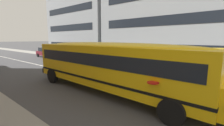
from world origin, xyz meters
name	(u,v)px	position (x,y,z in m)	size (l,w,h in m)	color
ground_plane	(92,77)	(0.00, 0.00, 0.00)	(400.00, 400.00, 0.00)	#424244
sidewalk_far	(138,65)	(0.00, 7.41, 0.01)	(120.00, 3.00, 0.01)	gray
lane_centreline	(92,77)	(0.00, 0.00, 0.00)	(110.00, 0.16, 0.01)	silver
school_bus	(111,63)	(3.55, -1.75, 1.71)	(12.96, 3.24, 2.89)	yellow
parked_car_maroon_beside_sign	(46,52)	(-16.53, 4.80, 0.84)	(3.95, 1.98, 1.64)	maroon
parked_car_green_far_corner	(68,54)	(-10.37, 4.95, 0.84)	(3.96, 1.99, 1.64)	#236038
apartment_block_far_left	(89,6)	(-15.63, 14.14, 9.85)	(15.15, 10.50, 19.70)	gray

